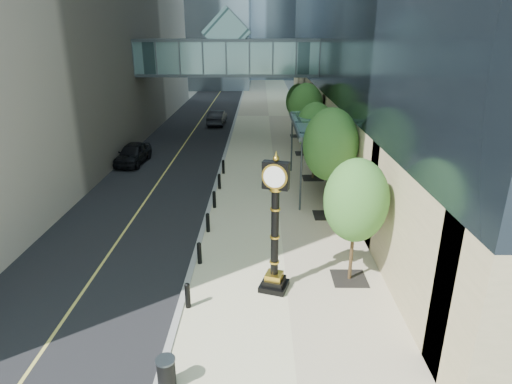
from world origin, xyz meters
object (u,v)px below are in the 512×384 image
trash_bin (166,374)px  pedestrian (339,203)px  street_clock (275,234)px  car_far (217,117)px  car_near (133,153)px

trash_bin → pedestrian: size_ratio=0.57×
street_clock → car_far: 33.03m
pedestrian → trash_bin: bearing=50.1°
trash_bin → street_clock: bearing=57.6°
trash_bin → car_near: (-7.19, 22.40, 0.30)m
car_near → street_clock: bearing=-55.6°
trash_bin → pedestrian: 13.99m
pedestrian → car_far: 26.98m
car_far → street_clock: bearing=101.8°
car_far → car_near: bearing=74.1°
street_clock → pedestrian: bearing=79.8°
pedestrian → car_far: size_ratio=0.33×
car_near → car_far: (5.06, 15.18, -0.00)m
pedestrian → car_near: bearing=-46.3°
street_clock → pedestrian: (3.72, 7.13, -1.56)m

